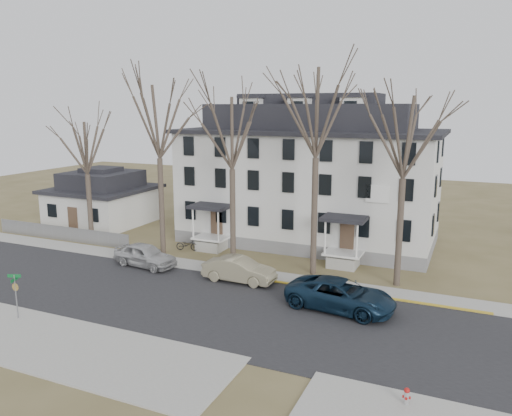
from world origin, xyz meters
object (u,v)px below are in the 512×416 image
at_px(tree_far_left, 158,116).
at_px(tree_mid_left, 232,128).
at_px(boarding_house, 309,177).
at_px(tree_center, 317,106).
at_px(small_house, 103,200).
at_px(bicycle_left, 187,245).
at_px(tree_mid_right, 405,131).
at_px(car_tan, 239,270).
at_px(fire_hydrant, 407,397).
at_px(car_silver, 145,256).
at_px(tree_bungalow, 85,144).
at_px(car_navy, 340,295).
at_px(street_sign, 16,289).

height_order(tree_far_left, tree_mid_left, tree_far_left).
bearing_deg(boarding_house, tree_center, -69.80).
height_order(small_house, tree_mid_left, tree_mid_left).
distance_m(boarding_house, tree_center, 10.39).
bearing_deg(bicycle_left, tree_far_left, 118.07).
xyz_separation_m(tree_mid_right, car_tan, (-9.34, -3.49, -8.83)).
bearing_deg(tree_mid_right, tree_far_left, 180.00).
xyz_separation_m(boarding_house, fire_hydrant, (10.78, -21.33, -5.01)).
relative_size(boarding_house, bicycle_left, 11.79).
distance_m(tree_far_left, car_silver, 10.14).
xyz_separation_m(small_house, tree_bungalow, (4.00, -6.20, 5.87)).
relative_size(tree_bungalow, car_tan, 2.29).
height_order(small_house, bicycle_left, small_house).
relative_size(small_house, fire_hydrant, 11.77).
xyz_separation_m(tree_center, tree_bungalow, (-19.00, 0.00, -2.97)).
bearing_deg(tree_mid_right, bicycle_left, 175.69).
distance_m(tree_mid_left, car_navy, 13.79).
height_order(small_house, tree_center, tree_center).
bearing_deg(tree_mid_right, tree_center, 180.00).
xyz_separation_m(tree_center, tree_mid_right, (5.50, 0.00, -1.48)).
relative_size(car_silver, car_tan, 1.01).
height_order(small_house, car_navy, small_house).
distance_m(boarding_house, car_navy, 15.50).
relative_size(tree_mid_left, street_sign, 5.10).
height_order(tree_bungalow, car_navy, tree_bungalow).
distance_m(small_house, car_silver, 15.24).
bearing_deg(tree_far_left, tree_bungalow, 180.00).
relative_size(fire_hydrant, street_sign, 0.30).
xyz_separation_m(tree_bungalow, car_tan, (15.16, -3.49, -7.34)).
height_order(small_house, street_sign, small_house).
bearing_deg(tree_mid_left, tree_mid_right, 0.00).
bearing_deg(tree_center, tree_bungalow, 180.00).
relative_size(tree_bungalow, fire_hydrant, 14.58).
bearing_deg(bicycle_left, tree_center, -109.31).
relative_size(small_house, tree_mid_right, 0.68).
bearing_deg(boarding_house, car_silver, -125.50).
relative_size(boarding_house, car_silver, 4.37).
height_order(tree_bungalow, street_sign, tree_bungalow).
bearing_deg(car_tan, small_house, 63.30).
xyz_separation_m(bicycle_left, fire_hydrant, (18.38, -14.39, -0.09)).
height_order(boarding_house, car_navy, boarding_house).
bearing_deg(tree_bungalow, car_navy, -13.40).
height_order(tree_mid_right, car_navy, tree_mid_right).
relative_size(bicycle_left, street_sign, 0.71).
bearing_deg(tree_center, boarding_house, 110.20).
bearing_deg(bicycle_left, fire_hydrant, -140.84).
xyz_separation_m(boarding_house, car_navy, (6.23, -13.45, -4.54)).
bearing_deg(tree_mid_left, car_silver, -147.20).
bearing_deg(tree_mid_right, car_tan, -159.49).
height_order(tree_center, car_navy, tree_center).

